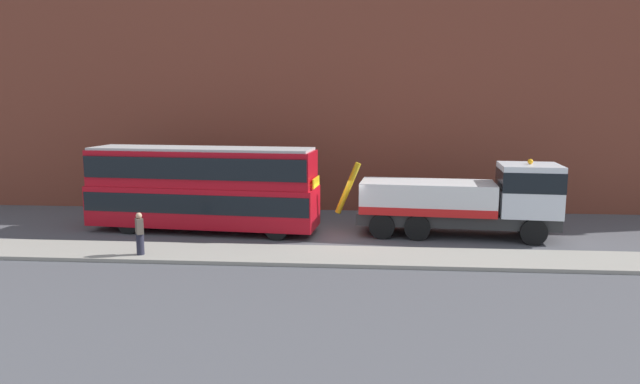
% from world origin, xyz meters
% --- Properties ---
extents(ground_plane, '(120.00, 120.00, 0.00)m').
position_xyz_m(ground_plane, '(0.00, 0.00, 0.00)').
color(ground_plane, '#4C4C51').
extents(near_kerb, '(60.00, 2.80, 0.15)m').
position_xyz_m(near_kerb, '(0.00, -4.20, 0.07)').
color(near_kerb, gray).
rests_on(near_kerb, ground_plane).
extents(building_facade, '(60.00, 1.50, 16.00)m').
position_xyz_m(building_facade, '(0.00, 6.54, 8.07)').
color(building_facade, brown).
rests_on(building_facade, ground_plane).
extents(recovery_tow_truck, '(10.23, 3.45, 3.67)m').
position_xyz_m(recovery_tow_truck, '(5.94, -0.03, 1.76)').
color(recovery_tow_truck, '#2D2D2D').
rests_on(recovery_tow_truck, ground_plane).
extents(double_decker_bus, '(11.19, 3.55, 4.06)m').
position_xyz_m(double_decker_bus, '(-6.46, 0.01, 2.23)').
color(double_decker_bus, '#B70C19').
rests_on(double_decker_bus, ground_plane).
extents(pedestrian_onlooker, '(0.43, 0.48, 1.71)m').
position_xyz_m(pedestrian_onlooker, '(-7.63, -4.86, 0.99)').
color(pedestrian_onlooker, '#232333').
rests_on(pedestrian_onlooker, near_kerb).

